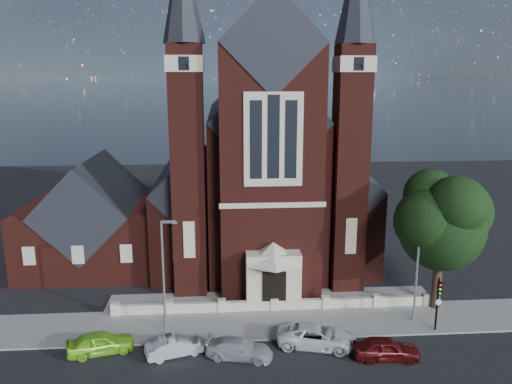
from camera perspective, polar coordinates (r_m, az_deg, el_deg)
ground at (r=47.17m, az=0.96°, el=-8.85°), size 120.00×120.00×0.00m
pavement_strip at (r=37.66m, az=2.42°, el=-14.73°), size 60.00×5.00×0.12m
forecourt_paving at (r=41.23m, az=1.77°, el=-12.17°), size 26.00×3.00×0.14m
forecourt_wall at (r=39.43m, az=2.08°, el=-13.39°), size 24.00×0.40×0.90m
church at (r=52.57m, az=0.22°, el=2.71°), size 20.01×34.90×29.20m
parish_hall at (r=50.02m, az=-17.96°, el=-3.37°), size 12.00×12.20×10.24m
street_tree at (r=39.55m, az=20.79°, el=-3.37°), size 6.40×6.60×10.70m
street_lamp_left at (r=35.31m, az=-10.43°, el=-8.68°), size 1.16×0.22×8.09m
street_lamp_right at (r=37.79m, az=18.10°, el=-7.67°), size 1.16×0.22×8.09m
traffic_signal at (r=37.54m, az=20.11°, el=-11.28°), size 0.28×0.42×4.00m
car_lime_van at (r=35.19m, az=-17.34°, el=-16.12°), size 4.52×2.71×1.44m
car_silver_a at (r=33.93m, az=-9.19°, el=-16.99°), size 4.07×2.51×1.27m
car_silver_b at (r=33.29m, az=-1.93°, el=-17.48°), size 4.57×2.71×1.24m
car_white_suv at (r=34.68m, az=6.96°, el=-16.03°), size 5.66×3.57×1.46m
car_dark_red at (r=34.13m, az=14.66°, el=-16.92°), size 4.33×2.03×1.43m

